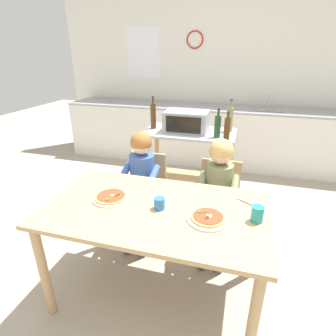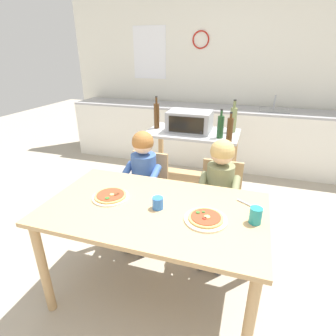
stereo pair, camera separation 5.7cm
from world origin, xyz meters
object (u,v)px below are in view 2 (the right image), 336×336
at_px(bottle_dark_olive_oil, 157,115).
at_px(dining_table, 154,220).
at_px(bottle_brown_beer, 233,119).
at_px(serving_spoon, 246,204).
at_px(bottle_tall_green_wine, 220,127).
at_px(bottle_clear_vinegar, 230,129).
at_px(dining_chair_left, 147,190).
at_px(pizza_plate_cream, 206,219).
at_px(drinking_cup_teal, 256,215).
at_px(toaster_oven, 190,121).
at_px(child_in_blue_striped_shirt, 141,177).
at_px(drinking_cup_blue, 158,203).
at_px(pizza_plate_white, 111,196).
at_px(kitchen_island_cart, 192,158).
at_px(child_in_olive_shirt, 219,188).
at_px(dining_chair_right, 219,201).

relative_size(bottle_dark_olive_oil, dining_table, 0.25).
xyz_separation_m(bottle_brown_beer, serving_spoon, (0.22, -1.24, -0.27)).
bearing_deg(bottle_tall_green_wine, bottle_clear_vinegar, -42.94).
height_order(dining_chair_left, serving_spoon, dining_chair_left).
bearing_deg(pizza_plate_cream, dining_table, 172.14).
relative_size(bottle_clear_vinegar, pizza_plate_cream, 1.09).
bearing_deg(drinking_cup_teal, serving_spoon, 106.49).
distance_m(toaster_oven, child_in_blue_striped_shirt, 0.89).
distance_m(bottle_clear_vinegar, drinking_cup_blue, 1.19).
relative_size(bottle_dark_olive_oil, child_in_blue_striped_shirt, 0.34).
relative_size(toaster_oven, dining_table, 0.32).
relative_size(toaster_oven, serving_spoon, 3.22).
bearing_deg(bottle_dark_olive_oil, drinking_cup_teal, -50.70).
distance_m(toaster_oven, pizza_plate_white, 1.37).
bearing_deg(dining_table, kitchen_island_cart, 92.41).
height_order(dining_table, child_in_olive_shirt, child_in_olive_shirt).
bearing_deg(child_in_olive_shirt, pizza_plate_cream, -90.02).
distance_m(bottle_dark_olive_oil, child_in_olive_shirt, 1.20).
relative_size(kitchen_island_cart, drinking_cup_blue, 12.46).
distance_m(bottle_tall_green_wine, dining_table, 1.28).
xyz_separation_m(bottle_brown_beer, dining_chair_right, (0.00, -0.79, -0.54)).
height_order(bottle_tall_green_wine, serving_spoon, bottle_tall_green_wine).
distance_m(dining_table, pizza_plate_white, 0.34).
distance_m(toaster_oven, pizza_plate_cream, 1.48).
xyz_separation_m(dining_chair_left, serving_spoon, (0.89, -0.46, 0.28)).
height_order(kitchen_island_cart, pizza_plate_cream, kitchen_island_cart).
xyz_separation_m(child_in_olive_shirt, pizza_plate_white, (-0.67, -0.53, 0.09)).
height_order(toaster_oven, dining_chair_right, toaster_oven).
xyz_separation_m(toaster_oven, bottle_dark_olive_oil, (-0.38, 0.01, 0.04)).
height_order(dining_table, child_in_blue_striped_shirt, child_in_blue_striped_shirt).
distance_m(dining_chair_right, child_in_blue_striped_shirt, 0.71).
xyz_separation_m(child_in_olive_shirt, pizza_plate_cream, (-0.00, -0.60, 0.09)).
distance_m(child_in_olive_shirt, drinking_cup_blue, 0.65).
height_order(kitchen_island_cart, toaster_oven, toaster_oven).
height_order(dining_chair_left, drinking_cup_blue, drinking_cup_blue).
height_order(dining_chair_right, drinking_cup_blue, drinking_cup_blue).
bearing_deg(pizza_plate_white, bottle_brown_beer, 65.09).
relative_size(bottle_tall_green_wine, dining_chair_left, 0.35).
relative_size(pizza_plate_white, pizza_plate_cream, 0.97).
distance_m(dining_table, drinking_cup_teal, 0.64).
xyz_separation_m(dining_chair_left, pizza_plate_cream, (0.67, -0.72, 0.28)).
xyz_separation_m(kitchen_island_cart, dining_table, (0.06, -1.34, 0.06)).
distance_m(bottle_brown_beer, dining_chair_left, 1.17).
relative_size(kitchen_island_cart, child_in_blue_striped_shirt, 0.93).
xyz_separation_m(dining_table, dining_chair_right, (0.35, 0.67, -0.17)).
bearing_deg(bottle_tall_green_wine, drinking_cup_teal, -72.39).
relative_size(kitchen_island_cart, bottle_tall_green_wine, 3.42).
xyz_separation_m(bottle_brown_beer, child_in_blue_striped_shirt, (-0.67, -0.91, -0.35)).
bearing_deg(kitchen_island_cart, toaster_oven, 171.73).
bearing_deg(drinking_cup_blue, pizza_plate_cream, -7.09).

